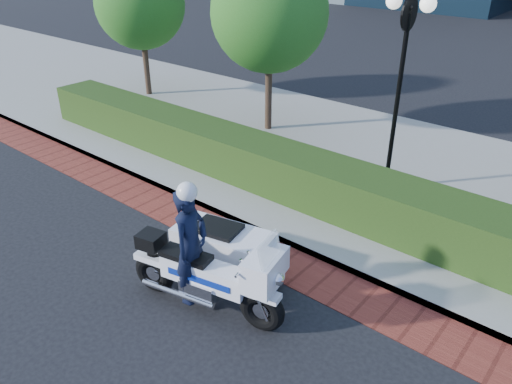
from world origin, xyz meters
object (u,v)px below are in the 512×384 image
Objects in this scene: lamppost at (402,66)px; police_motorcycle at (212,255)px; tree_a at (140,4)px; tree_b at (269,13)px.

lamppost is 1.53× the size of police_motorcycle.
lamppost is 10.09m from tree_a.
tree_b reaches higher than lamppost.
tree_b is (5.50, 0.00, 0.21)m from tree_a.
tree_a reaches higher than lamppost.
lamppost is at bearing -16.11° from tree_b.
lamppost is 4.71m from tree_b.
tree_b is at bearing 163.89° from lamppost.
tree_a is 5.50m from tree_b.
tree_b is (-4.50, 1.30, 0.48)m from lamppost.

